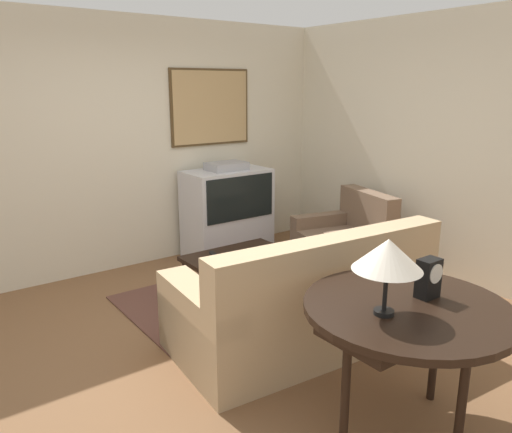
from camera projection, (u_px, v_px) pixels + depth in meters
The scene contains 12 objects.
ground_plane at pixel (228, 340), 4.00m from camera, with size 12.00×12.00×0.00m, color brown.
wall_back at pixel (119, 146), 5.33m from camera, with size 12.00×0.10×2.70m.
wall_right at pixel (438, 148), 5.17m from camera, with size 0.06×12.00×2.70m.
area_rug at pixel (253, 297), 4.80m from camera, with size 2.28×1.66×0.01m.
tv at pixel (227, 212), 5.89m from camera, with size 0.99×0.57×1.12m.
couch at pixel (304, 305), 3.87m from camera, with size 2.04×1.15×0.96m.
armchair at pixel (345, 244), 5.53m from camera, with size 1.02×1.04×0.85m.
coffee_table at pixel (236, 259), 4.71m from camera, with size 0.97×0.52×0.45m.
console_table at pixel (408, 316), 2.79m from camera, with size 1.16×1.16×0.80m.
table_lamp at pixel (388, 255), 2.58m from camera, with size 0.37×0.37×0.42m.
mantel_clock at pixel (428, 278), 2.85m from camera, with size 0.13×0.10×0.23m.
remote at pixel (213, 254), 4.64m from camera, with size 0.09×0.17×0.02m.
Camera 1 is at (-1.96, -3.05, 1.99)m, focal length 35.00 mm.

